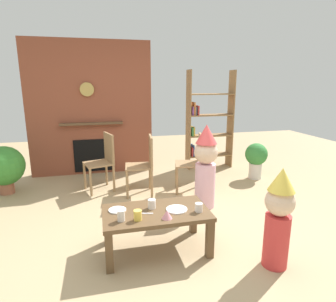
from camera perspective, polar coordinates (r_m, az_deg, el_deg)
ground_plane at (r=3.35m, az=-0.90°, el=-16.40°), size 12.00×12.00×0.00m
brick_fireplace_feature at (r=5.46m, az=-15.05°, el=8.01°), size 2.20×0.28×2.40m
bookshelf at (r=5.68m, az=7.79°, el=5.51°), size 0.90×0.28×1.90m
coffee_table at (r=2.94m, az=-2.37°, el=-13.04°), size 1.05×0.59×0.43m
paper_cup_near_left at (r=2.73m, az=-6.04°, el=-12.56°), size 0.08×0.08×0.10m
paper_cup_near_right at (r=2.73m, az=-9.30°, el=-12.54°), size 0.07×0.07×0.10m
paper_cup_center at (r=2.89m, az=6.14°, el=-11.08°), size 0.08×0.08×0.09m
paper_cup_far_left at (r=2.95m, az=-3.24°, el=-10.45°), size 0.08×0.08×0.09m
paper_plate_front at (r=2.96m, az=-10.02°, el=-11.46°), size 0.17×0.17×0.01m
paper_plate_rear at (r=2.93m, az=1.74°, el=-11.50°), size 0.21×0.21×0.01m
birthday_cake_slice at (r=2.75m, az=-0.21°, el=-12.46°), size 0.10×0.10×0.08m
table_fork at (r=2.86m, az=-4.52°, el=-12.26°), size 0.15×0.05×0.01m
child_with_cone_hat at (r=2.83m, az=21.11°, el=-11.91°), size 0.26×0.26×0.95m
child_in_pink at (r=3.87m, az=7.47°, el=-2.64°), size 0.32×0.32×1.14m
dining_chair_left at (r=4.60m, az=-12.63°, el=-1.44°), size 0.50×0.50×0.90m
dining_chair_middle at (r=4.33m, az=-4.63°, el=-2.08°), size 0.44×0.44×0.90m
dining_chair_right at (r=4.45m, az=5.26°, el=-1.66°), size 0.48×0.48×0.90m
potted_plant_tall at (r=5.28m, az=17.09°, el=-1.21°), size 0.39×0.39×0.64m
potted_plant_short at (r=5.00m, az=-29.78°, el=-2.71°), size 0.60×0.60×0.74m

